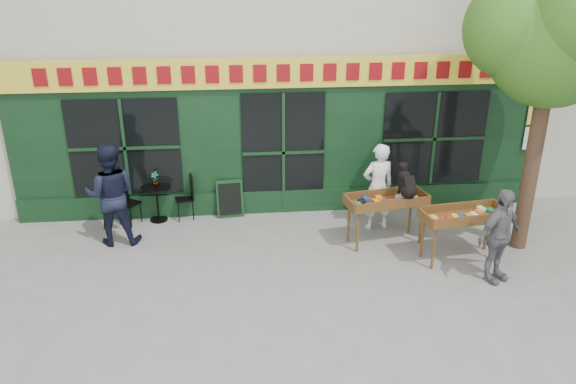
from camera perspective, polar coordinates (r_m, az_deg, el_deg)
The scene contains 13 objects.
ground at distance 10.11m, azimuth 0.76°, elevation -7.41°, with size 80.00×80.00×0.00m, color slate.
street_tree at distance 10.56m, azimuth 25.69°, elevation 15.32°, with size 3.05×2.90×5.60m.
book_cart_center at distance 10.69m, azimuth 9.94°, elevation -1.10°, with size 1.59×0.88×0.99m.
dog at distance 10.57m, azimuth 12.01°, elevation 1.20°, with size 0.34×0.60×0.60m, color black, non-canonical shape.
woman at distance 11.24m, azimuth 9.12°, elevation 0.53°, with size 0.65×0.43×1.78m, color white.
book_cart_right at distance 10.41m, azimuth 17.43°, elevation -2.52°, with size 1.57×0.81×0.99m.
man_right at distance 9.92m, azimuth 20.64°, elevation -4.21°, with size 0.97×0.40×1.65m, color #5C5D61.
bistro_table at distance 11.85m, azimuth -13.19°, elevation -0.43°, with size 0.60×0.60×0.76m.
bistro_chair_left at distance 11.90m, azimuth -16.20°, elevation -0.57°, with size 0.50×0.50×0.95m.
bistro_chair_right at distance 11.83m, azimuth -10.10°, elevation -0.13°, with size 0.43×0.42×0.95m.
potted_plant at distance 11.71m, azimuth -13.35°, elevation 1.27°, with size 0.16×0.11×0.31m, color gray.
man_left at distance 10.99m, azimuth -17.55°, elevation -0.25°, with size 0.96×0.75×1.98m, color black.
chalkboard at distance 11.84m, azimuth -5.91°, elevation -0.69°, with size 0.58×0.25×0.79m.
Camera 1 is at (-1.00, -8.71, 5.04)m, focal length 35.00 mm.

